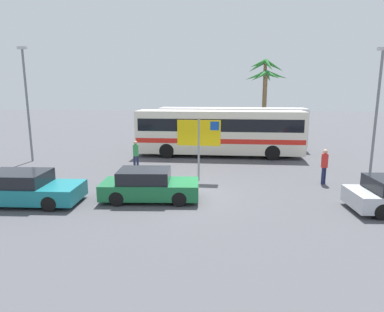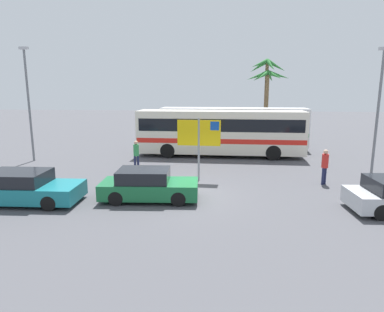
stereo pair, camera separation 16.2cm
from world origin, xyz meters
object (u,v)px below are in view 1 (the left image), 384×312
bus_rear_coach (232,126)px  car_teal (23,188)px  ferry_sign (200,135)px  pedestrian_near_sign (325,164)px  car_green (149,185)px  bus_front_coach (219,131)px  pedestrian_by_bus (136,153)px

bus_rear_coach → car_teal: (-8.73, -14.40, -1.15)m
car_teal → ferry_sign: bearing=29.1°
ferry_sign → pedestrian_near_sign: (6.16, -0.17, -1.29)m
bus_rear_coach → car_green: (-3.70, -13.48, -1.15)m
bus_front_coach → car_teal: bearing=-125.7°
car_green → pedestrian_near_sign: size_ratio=2.40×
car_green → bus_front_coach: bearing=69.8°
bus_front_coach → ferry_sign: ferry_sign is taller
bus_rear_coach → car_green: bus_rear_coach is taller
bus_front_coach → ferry_sign: bearing=-97.7°
bus_rear_coach → ferry_sign: 10.25m
pedestrian_near_sign → bus_rear_coach: bearing=157.6°
bus_rear_coach → pedestrian_by_bus: bearing=-124.6°
car_teal → pedestrian_near_sign: (13.09, 4.16, 0.39)m
ferry_sign → pedestrian_by_bus: (-3.86, 1.88, -1.32)m
pedestrian_near_sign → ferry_sign: bearing=-137.0°
bus_rear_coach → pedestrian_near_sign: bearing=-66.9°
bus_front_coach → car_green: bearing=-105.6°
bus_front_coach → car_teal: bus_front_coach is taller
car_teal → pedestrian_by_bus: (3.07, 6.21, 0.37)m
ferry_sign → pedestrian_near_sign: 6.30m
bus_front_coach → car_green: size_ratio=2.73×
bus_rear_coach → pedestrian_near_sign: 11.16m
bus_front_coach → ferry_sign: size_ratio=3.57×
bus_front_coach → ferry_sign: (-0.88, -6.51, 0.54)m
bus_front_coach → pedestrian_near_sign: size_ratio=6.55×
pedestrian_near_sign → car_green: bearing=-113.6°
pedestrian_by_bus → pedestrian_near_sign: size_ratio=0.98×
bus_front_coach → pedestrian_near_sign: bearing=-51.7°
bus_front_coach → pedestrian_near_sign: 8.55m
car_green → car_teal: size_ratio=0.90×
pedestrian_near_sign → pedestrian_by_bus: bearing=-147.0°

